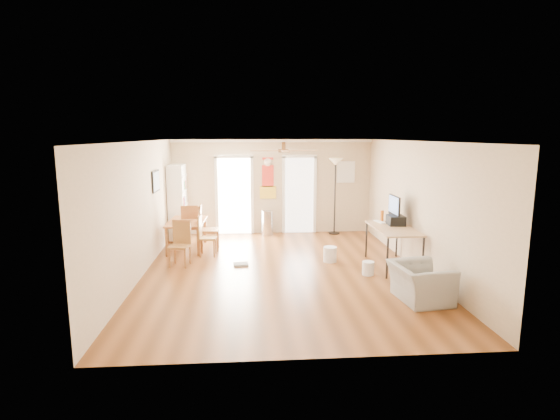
{
  "coord_description": "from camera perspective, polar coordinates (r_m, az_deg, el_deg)",
  "views": [
    {
      "loc": [
        -0.66,
        -8.36,
        2.72
      ],
      "look_at": [
        0.0,
        0.6,
        1.15
      ],
      "focal_mm": 27.66,
      "sensor_mm": 36.0,
      "label": 1
    }
  ],
  "objects": [
    {
      "name": "crown_molding",
      "position": [
        8.39,
        0.31,
        8.82
      ],
      "size": [
        5.5,
        7.0,
        0.08
      ],
      "primitive_type": null,
      "color": "white",
      "rests_on": "wall_back"
    },
    {
      "name": "ceiling_fan",
      "position": [
        8.1,
        0.47,
        7.86
      ],
      "size": [
        1.24,
        1.24,
        0.2
      ],
      "primitive_type": null,
      "color": "#593819",
      "rests_on": "ceiling"
    },
    {
      "name": "bathroom_doorway",
      "position": [
        12.05,
        2.55,
        1.93
      ],
      "size": [
        0.8,
        0.1,
        2.1
      ],
      "primitive_type": null,
      "color": "white",
      "rests_on": "wall_back"
    },
    {
      "name": "wastebasket_b",
      "position": [
        8.72,
        11.57,
        -7.55
      ],
      "size": [
        0.28,
        0.28,
        0.27
      ],
      "primitive_type": "cylinder",
      "rotation": [
        0.0,
        0.0,
        -0.21
      ],
      "color": "white",
      "rests_on": "floor"
    },
    {
      "name": "ac_grille",
      "position": [
        12.18,
        8.69,
        4.99
      ],
      "size": [
        0.5,
        0.04,
        0.6
      ],
      "primitive_type": "cube",
      "color": "white",
      "rests_on": "wall_back"
    },
    {
      "name": "dining_chair_far",
      "position": [
        10.98,
        -11.81,
        -1.94
      ],
      "size": [
        0.47,
        0.47,
        1.01
      ],
      "primitive_type": null,
      "rotation": [
        0.0,
        0.0,
        3.27
      ],
      "color": "#956230",
      "rests_on": "floor"
    },
    {
      "name": "floor",
      "position": [
        8.82,
        0.29,
        -8.06
      ],
      "size": [
        7.0,
        7.0,
        0.0
      ],
      "primitive_type": "plane",
      "color": "brown",
      "rests_on": "ground"
    },
    {
      "name": "framed_poster",
      "position": [
        10.03,
        -16.1,
        3.68
      ],
      "size": [
        0.04,
        0.66,
        0.48
      ],
      "primitive_type": "cube",
      "color": "black",
      "rests_on": "wall_left"
    },
    {
      "name": "dining_chair_right_b",
      "position": [
        9.93,
        -9.55,
        -3.38
      ],
      "size": [
        0.4,
        0.4,
        0.92
      ],
      "primitive_type": null,
      "rotation": [
        0.0,
        0.0,
        1.52
      ],
      "color": "olive",
      "rests_on": "floor"
    },
    {
      "name": "dining_chair_near",
      "position": [
        9.26,
        -13.15,
        -4.4
      ],
      "size": [
        0.45,
        0.45,
        0.95
      ],
      "primitive_type": null,
      "rotation": [
        0.0,
        0.0,
        -0.18
      ],
      "color": "#9A6531",
      "rests_on": "floor"
    },
    {
      "name": "wall_back",
      "position": [
        11.97,
        -1.02,
        3.09
      ],
      "size": [
        5.5,
        0.04,
        2.6
      ],
      "primitive_type": null,
      "color": "beige",
      "rests_on": "floor"
    },
    {
      "name": "orange_bottle",
      "position": [
        9.85,
        13.35,
        -0.73
      ],
      "size": [
        0.1,
        0.1,
        0.23
      ],
      "primitive_type": "cylinder",
      "rotation": [
        0.0,
        0.0,
        -0.32
      ],
      "color": "#CB5D12",
      "rests_on": "computer_desk"
    },
    {
      "name": "armchair",
      "position": [
        7.58,
        18.03,
        -9.13
      ],
      "size": [
        0.94,
        1.04,
        0.62
      ],
      "primitive_type": "imported",
      "rotation": [
        0.0,
        0.0,
        1.69
      ],
      "color": "gray",
      "rests_on": "floor"
    },
    {
      "name": "torchiere_lamp",
      "position": [
        11.96,
        7.27,
        1.8
      ],
      "size": [
        0.44,
        0.44,
        2.1
      ],
      "primitive_type": null,
      "rotation": [
        0.0,
        0.0,
        0.13
      ],
      "color": "black",
      "rests_on": "floor"
    },
    {
      "name": "computer_desk",
      "position": [
        9.28,
        14.65,
        -4.79
      ],
      "size": [
        0.78,
        1.55,
        0.83
      ],
      "primitive_type": null,
      "color": "tan",
      "rests_on": "floor"
    },
    {
      "name": "dining_table",
      "position": [
        10.62,
        -12.19,
        -3.23
      ],
      "size": [
        0.87,
        1.41,
        0.69
      ],
      "primitive_type": null,
      "rotation": [
        0.0,
        0.0,
        -0.02
      ],
      "color": "#A86036",
      "rests_on": "floor"
    },
    {
      "name": "printer",
      "position": [
        9.47,
        15.06,
        -1.32
      ],
      "size": [
        0.35,
        0.41,
        0.2
      ],
      "primitive_type": "cube",
      "rotation": [
        0.0,
        0.0,
        -0.05
      ],
      "color": "black",
      "rests_on": "computer_desk"
    },
    {
      "name": "kitchen_doorway",
      "position": [
        11.97,
        -6.04,
        1.83
      ],
      "size": [
        0.9,
        0.1,
        2.1
      ],
      "primitive_type": null,
      "color": "white",
      "rests_on": "wall_back"
    },
    {
      "name": "bookshelf",
      "position": [
        11.73,
        -13.37,
        1.08
      ],
      "size": [
        0.54,
        0.93,
        1.95
      ],
      "primitive_type": null,
      "rotation": [
        0.0,
        0.0,
        -0.18
      ],
      "color": "white",
      "rests_on": "floor"
    },
    {
      "name": "ceiling",
      "position": [
        8.39,
        0.31,
        9.09
      ],
      "size": [
        5.5,
        7.0,
        0.0
      ],
      "primitive_type": null,
      "color": "silver",
      "rests_on": "floor"
    },
    {
      "name": "trash_can",
      "position": [
        11.84,
        -1.72,
        -1.71
      ],
      "size": [
        0.34,
        0.34,
        0.67
      ],
      "primitive_type": "cylinder",
      "rotation": [
        0.0,
        0.0,
        0.11
      ],
      "color": "#AFAEB1",
      "rests_on": "floor"
    },
    {
      "name": "floor_cloth",
      "position": [
        9.21,
        -5.19,
        -7.18
      ],
      "size": [
        0.33,
        0.27,
        0.04
      ],
      "primitive_type": "cube",
      "rotation": [
        0.0,
        0.0,
        0.11
      ],
      "color": "gray",
      "rests_on": "floor"
    },
    {
      "name": "keyboard",
      "position": [
        9.7,
        13.02,
        -1.52
      ],
      "size": [
        0.19,
        0.39,
        0.01
      ],
      "primitive_type": "cube",
      "rotation": [
        0.0,
        0.0,
        0.19
      ],
      "color": "white",
      "rests_on": "computer_desk"
    },
    {
      "name": "wastebasket_a",
      "position": [
        9.45,
        6.63,
        -5.84
      ],
      "size": [
        0.34,
        0.34,
        0.33
      ],
      "primitive_type": "cylinder",
      "rotation": [
        0.0,
        0.0,
        -0.21
      ],
      "color": "silver",
      "rests_on": "floor"
    },
    {
      "name": "wall_right",
      "position": [
        9.14,
        17.75,
        0.5
      ],
      "size": [
        0.04,
        7.0,
        2.6
      ],
      "primitive_type": null,
      "color": "beige",
      "rests_on": "floor"
    },
    {
      "name": "imac",
      "position": [
        9.61,
        14.87,
        0.07
      ],
      "size": [
        0.1,
        0.65,
        0.6
      ],
      "primitive_type": null,
      "rotation": [
        0.0,
        0.0,
        -0.02
      ],
      "color": "black",
      "rests_on": "computer_desk"
    },
    {
      "name": "wall_left",
      "position": [
        8.74,
        -17.99,
        0.07
      ],
      "size": [
        0.04,
        7.0,
        2.6
      ],
      "primitive_type": null,
      "color": "beige",
      "rests_on": "floor"
    },
    {
      "name": "dining_chair_right_a",
      "position": [
        10.38,
        -9.32,
        -2.33
      ],
      "size": [
        0.46,
        0.46,
        1.09
      ],
      "primitive_type": null,
      "rotation": [
        0.0,
        0.0,
        1.6
      ],
      "color": "#A66F35",
      "rests_on": "floor"
    },
    {
      "name": "wall_front",
      "position": [
        5.11,
        3.41,
        -6.24
      ],
      "size": [
        5.5,
        0.04,
        2.6
      ],
      "primitive_type": null,
      "color": "beige",
      "rests_on": "floor"
    },
    {
      "name": "wall_decal",
      "position": [
        11.91,
        -1.62,
        4.27
      ],
      "size": [
        0.46,
        0.03,
        1.1
      ],
      "primitive_type": "cube",
      "color": "red",
      "rests_on": "wall_back"
    }
  ]
}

